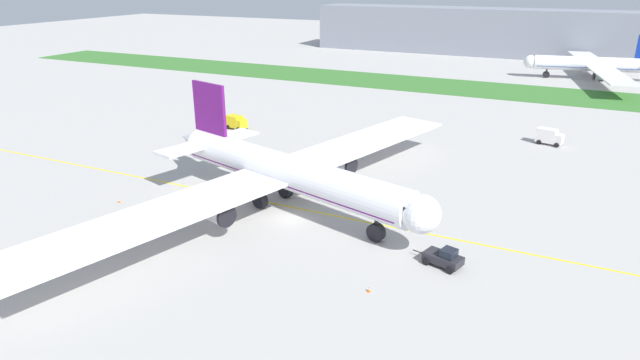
# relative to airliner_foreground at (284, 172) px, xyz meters

# --- Properties ---
(ground_plane) EXTENTS (600.00, 600.00, 0.00)m
(ground_plane) POSITION_rel_airliner_foreground_xyz_m (2.45, -3.44, -5.30)
(ground_plane) COLOR #ADAAA5
(ground_plane) RESTS_ON ground
(apron_taxi_line) EXTENTS (280.00, 0.36, 0.01)m
(apron_taxi_line) POSITION_rel_airliner_foreground_xyz_m (2.45, 0.21, -5.30)
(apron_taxi_line) COLOR yellow
(apron_taxi_line) RESTS_ON ground
(grass_median_strip) EXTENTS (320.00, 24.00, 0.10)m
(grass_median_strip) POSITION_rel_airliner_foreground_xyz_m (2.45, 96.87, -5.25)
(grass_median_strip) COLOR #38722D
(grass_median_strip) RESTS_ON ground
(airliner_foreground) EXTENTS (46.87, 75.56, 15.62)m
(airliner_foreground) POSITION_rel_airliner_foreground_xyz_m (0.00, 0.00, 0.00)
(airliner_foreground) COLOR white
(airliner_foreground) RESTS_ON ground
(pushback_tug) EXTENTS (6.16, 3.53, 2.27)m
(pushback_tug) POSITION_rel_airliner_foreground_xyz_m (24.18, -6.89, -4.26)
(pushback_tug) COLOR #26262B
(pushback_tug) RESTS_ON ground
(ground_crew_wingwalker_port) EXTENTS (0.52, 0.38, 1.59)m
(ground_crew_wingwalker_port) POSITION_rel_airliner_foreground_xyz_m (-1.75, 3.57, -4.33)
(ground_crew_wingwalker_port) COLOR black
(ground_crew_wingwalker_port) RESTS_ON ground
(traffic_cone_near_nose) EXTENTS (0.36, 0.36, 0.58)m
(traffic_cone_near_nose) POSITION_rel_airliner_foreground_xyz_m (-22.41, -9.03, -5.02)
(traffic_cone_near_nose) COLOR #F2590C
(traffic_cone_near_nose) RESTS_ON ground
(traffic_cone_port_wing) EXTENTS (0.36, 0.36, 0.58)m
(traffic_cone_port_wing) POSITION_rel_airliner_foreground_xyz_m (-19.80, -18.23, -5.02)
(traffic_cone_port_wing) COLOR #F2590C
(traffic_cone_port_wing) RESTS_ON ground
(traffic_cone_starboard_wing) EXTENTS (0.36, 0.36, 0.58)m
(traffic_cone_starboard_wing) POSITION_rel_airliner_foreground_xyz_m (18.43, -15.49, -5.02)
(traffic_cone_starboard_wing) COLOR #F2590C
(traffic_cone_starboard_wing) RESTS_ON ground
(service_truck_baggage_loader) EXTENTS (5.01, 3.44, 2.85)m
(service_truck_baggage_loader) POSITION_rel_airliner_foreground_xyz_m (-29.12, 31.38, -3.75)
(service_truck_baggage_loader) COLOR yellow
(service_truck_baggage_loader) RESTS_ON ground
(service_truck_fuel_bowser) EXTENTS (5.20, 3.21, 3.08)m
(service_truck_fuel_bowser) POSITION_rel_airliner_foreground_xyz_m (31.50, 47.97, -3.66)
(service_truck_fuel_bowser) COLOR white
(service_truck_fuel_bowser) RESTS_ON ground
(parked_airliner_far_left) EXTENTS (41.30, 65.96, 13.90)m
(parked_airliner_far_left) POSITION_rel_airliner_foreground_xyz_m (39.04, 127.06, -0.59)
(parked_airliner_far_left) COLOR white
(parked_airliner_far_left) RESTS_ON ground
(terminal_building) EXTENTS (126.31, 20.00, 18.00)m
(terminal_building) POSITION_rel_airliner_foreground_xyz_m (-8.16, 171.09, 3.70)
(terminal_building) COLOR gray
(terminal_building) RESTS_ON ground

